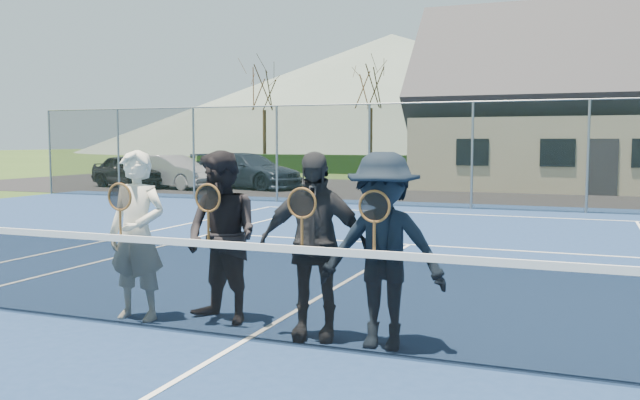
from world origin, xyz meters
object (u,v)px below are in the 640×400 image
object	(u,v)px
clubhouse	(617,89)
player_a	(137,235)
car_c	(248,171)
player_c	(313,245)
car_a	(131,171)
car_b	(172,172)
tennis_net	(245,287)
player_b	(222,237)
player_d	(383,251)

from	to	relation	value
clubhouse	player_a	bearing A→B (deg)	-102.94
car_c	player_c	distance (m)	21.07
car_a	car_c	size ratio (longest dim) A/B	0.81
car_b	player_a	xyz separation A→B (m)	(11.08, -17.22, 0.25)
car_c	tennis_net	distance (m)	21.10
car_b	car_c	size ratio (longest dim) A/B	0.82
car_b	tennis_net	size ratio (longest dim) A/B	0.35
tennis_net	player_b	world-z (taller)	player_b
tennis_net	player_a	distance (m)	1.52
player_c	player_d	xyz separation A→B (m)	(0.71, -0.06, -0.00)
car_a	car_c	bearing A→B (deg)	-55.12
car_c	clubhouse	world-z (taller)	clubhouse
car_a	car_b	xyz separation A→B (m)	(1.91, 0.12, -0.01)
tennis_net	player_a	xyz separation A→B (m)	(-1.44, 0.30, 0.38)
car_a	player_d	world-z (taller)	player_d
player_b	clubhouse	bearing A→B (deg)	79.06
player_b	car_c	bearing A→B (deg)	116.83
car_a	player_d	distance (m)	23.23
player_b	player_c	xyz separation A→B (m)	(1.09, -0.17, 0.00)
player_c	tennis_net	bearing A→B (deg)	-148.57
car_c	player_c	world-z (taller)	player_c
car_a	car_c	xyz separation A→B (m)	(4.68, 1.31, 0.03)
player_d	car_a	bearing A→B (deg)	132.51
car_b	player_d	size ratio (longest dim) A/B	2.26
player_c	clubhouse	bearing A→B (deg)	81.71
player_b	player_d	distance (m)	1.82
car_a	player_d	size ratio (longest dim) A/B	2.23
tennis_net	clubhouse	xyz separation A→B (m)	(4.00, 24.00, 3.45)
player_a	player_c	distance (m)	2.00
car_a	player_c	distance (m)	22.71
car_b	tennis_net	xyz separation A→B (m)	(12.52, -17.52, -0.13)
player_b	player_c	distance (m)	1.11
car_b	tennis_net	world-z (taller)	car_b
tennis_net	player_a	world-z (taller)	player_a
player_b	player_d	xyz separation A→B (m)	(1.80, -0.23, -0.00)
clubhouse	player_a	xyz separation A→B (m)	(-5.44, -23.70, -3.07)
player_a	player_d	bearing A→B (deg)	-0.35
tennis_net	player_d	distance (m)	1.35
car_c	player_d	distance (m)	21.48
clubhouse	player_b	size ratio (longest dim) A/B	8.67
car_a	clubhouse	xyz separation A→B (m)	(18.43, 6.59, 3.31)
clubhouse	player_a	world-z (taller)	clubhouse
car_b	car_c	bearing A→B (deg)	-54.21
car_a	tennis_net	size ratio (longest dim) A/B	0.34
car_b	player_a	distance (m)	20.48
car_b	player_b	xyz separation A→B (m)	(11.98, -17.01, 0.25)
tennis_net	player_b	bearing A→B (deg)	136.52
clubhouse	player_a	distance (m)	24.51
tennis_net	car_c	bearing A→B (deg)	117.51
car_c	player_b	bearing A→B (deg)	-137.94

